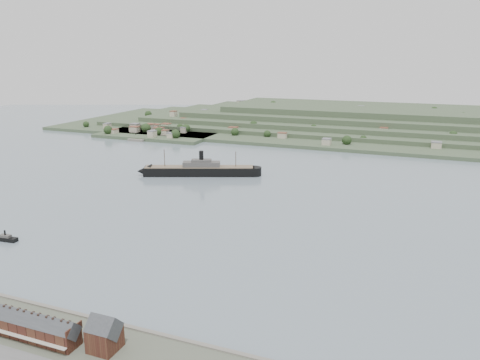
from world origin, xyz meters
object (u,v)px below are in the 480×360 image
at_px(gabled_building, 104,334).
at_px(tugboat, 6,238).
at_px(terrace_row, 17,322).
at_px(steamship, 196,170).

xyz_separation_m(gabled_building, tugboat, (-120.86, 66.48, -6.58)).
height_order(terrace_row, steamship, steamship).
xyz_separation_m(steamship, tugboat, (-34.78, -177.04, -3.34)).
relative_size(gabled_building, tugboat, 0.95).
distance_m(gabled_building, steamship, 258.31).
relative_size(steamship, tugboat, 7.16).
bearing_deg(tugboat, gabled_building, -28.82).
bearing_deg(terrace_row, steamship, 101.10).
xyz_separation_m(terrace_row, tugboat, (-83.36, 70.51, -5.24)).
height_order(terrace_row, tugboat, terrace_row).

